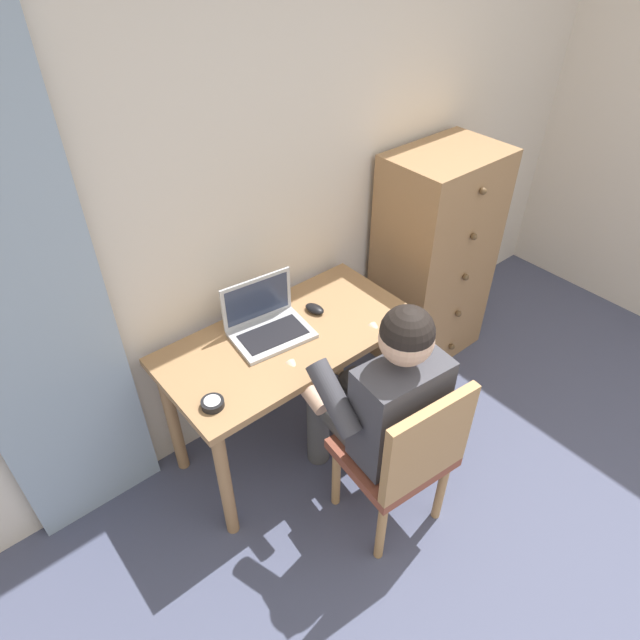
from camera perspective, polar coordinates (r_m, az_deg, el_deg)
wall_back at (r=2.54m, az=-4.01°, el=14.08°), size 4.80×0.05×2.50m
curtain_panel at (r=2.16m, az=-28.04°, el=0.76°), size 0.55×0.03×2.27m
desk at (r=2.53m, az=-3.19°, el=-3.60°), size 1.16×0.57×0.72m
dresser at (r=3.19m, az=11.66°, el=6.10°), size 0.62×0.45×1.25m
chair at (r=2.34m, az=8.71°, el=-13.55°), size 0.46×0.44×0.86m
person_seated at (r=2.28m, az=6.10°, el=-7.86°), size 0.56×0.61×1.18m
laptop at (r=2.46m, az=-5.50°, el=-0.24°), size 0.37×0.29×0.24m
computer_mouse at (r=2.58m, az=-0.55°, el=1.17°), size 0.08×0.11×0.03m
desk_clock at (r=2.18m, az=-11.02°, el=-8.44°), size 0.09×0.09×0.03m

